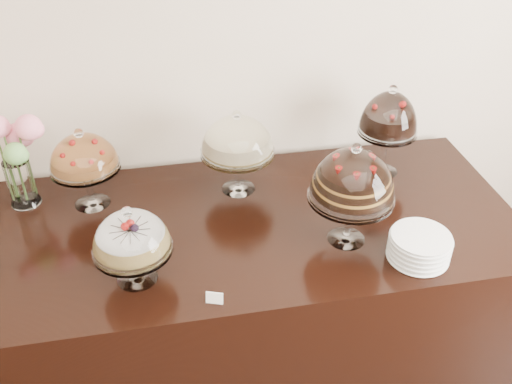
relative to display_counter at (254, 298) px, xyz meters
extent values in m
cube|color=beige|center=(-0.11, 0.55, 1.05)|extent=(5.00, 0.04, 3.00)
cube|color=black|center=(0.00, 0.00, 0.00)|extent=(2.20, 1.00, 0.90)
cone|color=white|center=(-0.48, -0.25, 0.46)|extent=(0.15, 0.15, 0.02)
cylinder|color=white|center=(-0.48, -0.25, 0.53)|extent=(0.03, 0.03, 0.11)
cylinder|color=white|center=(-0.48, -0.25, 0.59)|extent=(0.28, 0.28, 0.01)
cylinder|color=tan|center=(-0.48, -0.25, 0.62)|extent=(0.22, 0.22, 0.06)
sphere|color=#B1110E|center=(-0.42, -0.24, 0.67)|extent=(0.02, 0.02, 0.02)
sphere|color=#B1110E|center=(-0.52, -0.21, 0.67)|extent=(0.02, 0.02, 0.02)
sphere|color=#B1110E|center=(-0.49, -0.31, 0.67)|extent=(0.02, 0.02, 0.02)
sphere|color=white|center=(-0.48, -0.25, 0.75)|extent=(0.04, 0.04, 0.04)
cone|color=white|center=(0.34, -0.18, 0.46)|extent=(0.15, 0.15, 0.02)
cylinder|color=white|center=(0.34, -0.18, 0.56)|extent=(0.03, 0.03, 0.17)
cylinder|color=white|center=(0.34, -0.18, 0.65)|extent=(0.33, 0.33, 0.01)
cylinder|color=black|center=(0.34, -0.18, 0.72)|extent=(0.23, 0.23, 0.11)
sphere|color=#B1110E|center=(0.40, -0.16, 0.78)|extent=(0.02, 0.02, 0.02)
sphere|color=#B1110E|center=(0.35, -0.12, 0.78)|extent=(0.02, 0.02, 0.02)
sphere|color=#B1110E|center=(0.29, -0.14, 0.78)|extent=(0.02, 0.02, 0.02)
sphere|color=#B1110E|center=(0.28, -0.20, 0.78)|extent=(0.02, 0.02, 0.02)
sphere|color=#B1110E|center=(0.33, -0.24, 0.78)|extent=(0.02, 0.02, 0.02)
sphere|color=#B1110E|center=(0.39, -0.23, 0.78)|extent=(0.02, 0.02, 0.02)
sphere|color=white|center=(0.34, -0.18, 0.87)|extent=(0.04, 0.04, 0.04)
cone|color=white|center=(-0.02, 0.24, 0.46)|extent=(0.15, 0.15, 0.02)
cylinder|color=white|center=(-0.02, 0.24, 0.55)|extent=(0.03, 0.03, 0.16)
cylinder|color=white|center=(-0.02, 0.24, 0.64)|extent=(0.32, 0.32, 0.01)
cylinder|color=#FDEEC4|center=(-0.02, 0.24, 0.68)|extent=(0.26, 0.26, 0.07)
sphere|color=white|center=(-0.02, 0.24, 0.82)|extent=(0.04, 0.04, 0.04)
cone|color=white|center=(0.66, 0.26, 0.46)|extent=(0.15, 0.15, 0.02)
cylinder|color=white|center=(0.66, 0.26, 0.57)|extent=(0.03, 0.03, 0.18)
cylinder|color=white|center=(0.66, 0.26, 0.66)|extent=(0.27, 0.27, 0.01)
cylinder|color=black|center=(0.66, 0.26, 0.71)|extent=(0.21, 0.21, 0.08)
sphere|color=#B1110E|center=(0.71, 0.28, 0.76)|extent=(0.02, 0.02, 0.02)
sphere|color=#B1110E|center=(0.61, 0.30, 0.76)|extent=(0.02, 0.02, 0.02)
sphere|color=#B1110E|center=(0.64, 0.20, 0.76)|extent=(0.02, 0.02, 0.02)
sphere|color=white|center=(0.66, 0.26, 0.86)|extent=(0.04, 0.04, 0.04)
cone|color=white|center=(-0.66, 0.25, 0.46)|extent=(0.15, 0.15, 0.02)
cylinder|color=white|center=(-0.66, 0.25, 0.55)|extent=(0.03, 0.03, 0.15)
cylinder|color=white|center=(-0.66, 0.25, 0.64)|extent=(0.29, 0.29, 0.01)
cylinder|color=#B57135|center=(-0.66, 0.25, 0.66)|extent=(0.24, 0.24, 0.04)
sphere|color=#B1110E|center=(-0.60, 0.27, 0.69)|extent=(0.02, 0.02, 0.02)
sphere|color=#B1110E|center=(-0.65, 0.32, 0.69)|extent=(0.02, 0.02, 0.02)
sphere|color=#B1110E|center=(-0.71, 0.30, 0.69)|extent=(0.02, 0.02, 0.02)
sphere|color=#B1110E|center=(-0.72, 0.23, 0.69)|extent=(0.02, 0.02, 0.02)
sphere|color=#B1110E|center=(-0.68, 0.19, 0.69)|extent=(0.02, 0.02, 0.02)
sphere|color=#B1110E|center=(-0.61, 0.21, 0.69)|extent=(0.02, 0.02, 0.02)
sphere|color=white|center=(-0.66, 0.25, 0.79)|extent=(0.04, 0.04, 0.04)
cylinder|color=white|center=(-0.94, 0.31, 0.55)|extent=(0.11, 0.11, 0.21)
cylinder|color=#476B2D|center=(-0.90, 0.31, 0.65)|extent=(0.01, 0.01, 0.31)
sphere|color=pink|center=(-0.86, 0.32, 0.80)|extent=(0.11, 0.11, 0.11)
cylinder|color=#476B2D|center=(-0.93, 0.34, 0.62)|extent=(0.01, 0.01, 0.25)
sphere|color=pink|center=(-0.92, 0.38, 0.74)|extent=(0.11, 0.11, 0.11)
cylinder|color=#476B2D|center=(-0.96, 0.33, 0.65)|extent=(0.01, 0.01, 0.32)
cylinder|color=#476B2D|center=(-0.98, 0.28, 0.64)|extent=(0.01, 0.01, 0.30)
cylinder|color=#476B2D|center=(-0.93, 0.28, 0.61)|extent=(0.01, 0.01, 0.24)
sphere|color=#64A04D|center=(-0.92, 0.25, 0.73)|extent=(0.09, 0.09, 0.09)
cylinder|color=white|center=(0.57, -0.34, 0.45)|extent=(0.23, 0.23, 0.01)
cylinder|color=white|center=(0.57, -0.34, 0.47)|extent=(0.22, 0.22, 0.01)
cylinder|color=white|center=(0.57, -0.34, 0.48)|extent=(0.23, 0.23, 0.01)
cylinder|color=white|center=(0.57, -0.34, 0.49)|extent=(0.22, 0.22, 0.01)
cylinder|color=white|center=(0.57, -0.34, 0.50)|extent=(0.23, 0.23, 0.01)
cylinder|color=white|center=(0.57, -0.34, 0.51)|extent=(0.22, 0.22, 0.01)
cylinder|color=white|center=(0.57, -0.34, 0.52)|extent=(0.23, 0.23, 0.01)
cylinder|color=white|center=(0.57, -0.34, 0.53)|extent=(0.22, 0.22, 0.01)
cylinder|color=white|center=(0.57, -0.34, 0.54)|extent=(0.23, 0.23, 0.01)
cylinder|color=white|center=(0.57, -0.34, 0.55)|extent=(0.22, 0.22, 0.01)
cube|color=white|center=(-0.22, -0.43, 0.47)|extent=(0.06, 0.03, 0.04)
camera|label=1|loc=(-0.34, -1.83, 1.91)|focal=40.00mm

